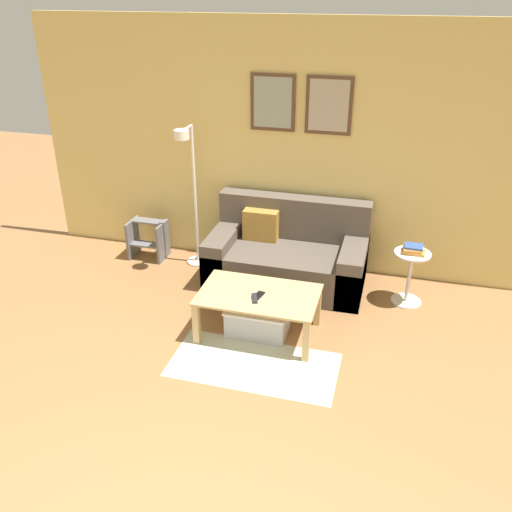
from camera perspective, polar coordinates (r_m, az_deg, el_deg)
wall_back at (r=5.65m, az=3.82°, el=11.15°), size 5.60×0.09×2.55m
area_rug at (r=4.53m, az=-0.24°, el=-11.36°), size 1.37×0.67×0.01m
couch at (r=5.60m, az=3.31°, el=-0.01°), size 1.59×0.84×0.83m
coffee_table at (r=4.72m, az=0.27°, el=-4.66°), size 1.03×0.63×0.41m
storage_bin at (r=4.84m, az=0.19°, el=-6.76°), size 0.55×0.36×0.26m
floor_lamp at (r=5.66m, az=-6.92°, el=7.03°), size 0.25×0.46×1.55m
side_table at (r=5.39m, az=15.89°, el=-1.71°), size 0.34×0.34×0.54m
book_stack at (r=5.28m, az=16.22°, el=0.67°), size 0.22×0.17×0.07m
remote_control at (r=4.60m, az=-0.15°, el=-4.47°), size 0.09×0.15×0.02m
cell_phone at (r=4.65m, az=0.27°, el=-4.16°), size 0.09×0.15×0.01m
step_stool at (r=6.22m, az=-11.31°, el=1.83°), size 0.40×0.30×0.43m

